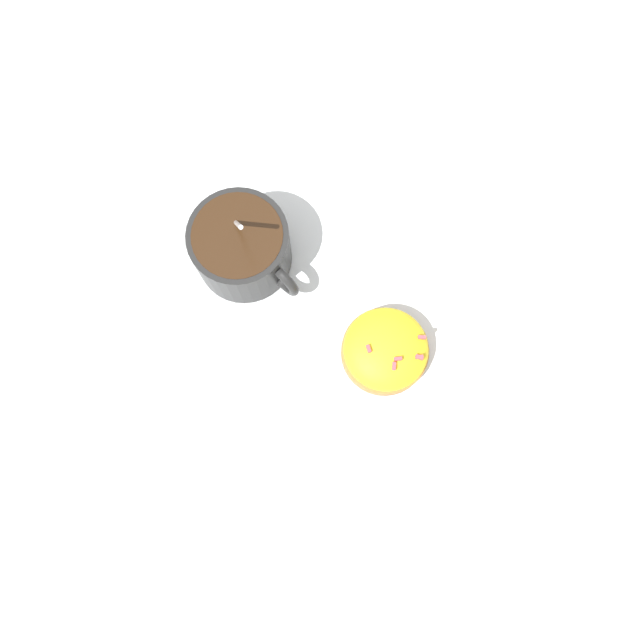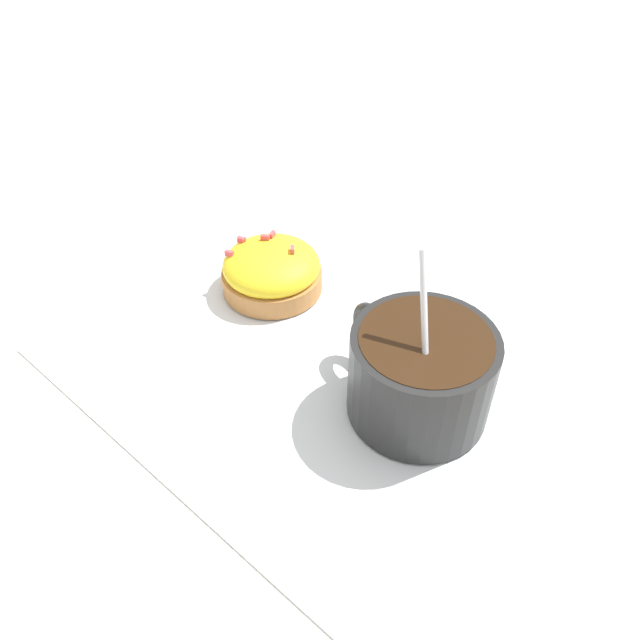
{
  "view_description": "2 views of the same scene",
  "coord_description": "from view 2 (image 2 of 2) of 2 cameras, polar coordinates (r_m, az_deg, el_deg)",
  "views": [
    {
      "loc": [
        0.09,
        -0.13,
        0.58
      ],
      "look_at": [
        0.02,
        -0.02,
        0.03
      ],
      "focal_mm": 35.0,
      "sensor_mm": 36.0,
      "label": 1
    },
    {
      "loc": [
        -0.25,
        0.23,
        0.32
      ],
      "look_at": [
        -0.0,
        0.01,
        0.03
      ],
      "focal_mm": 35.0,
      "sensor_mm": 36.0,
      "label": 2
    }
  ],
  "objects": [
    {
      "name": "frosted_pastry",
      "position": [
        0.5,
        -4.44,
        4.56
      ],
      "size": [
        0.08,
        0.08,
        0.04
      ],
      "color": "#B2753D",
      "rests_on": "paper_napkin"
    },
    {
      "name": "paper_napkin",
      "position": [
        0.46,
        1.18,
        -2.24
      ],
      "size": [
        0.38,
        0.36,
        0.0
      ],
      "color": "white",
      "rests_on": "ground_plane"
    },
    {
      "name": "coffee_cup",
      "position": [
        0.4,
        8.69,
        -4.9
      ],
      "size": [
        0.12,
        0.09,
        0.12
      ],
      "color": "black",
      "rests_on": "paper_napkin"
    },
    {
      "name": "ground_plane",
      "position": [
        0.46,
        1.18,
        -2.37
      ],
      "size": [
        3.0,
        3.0,
        0.0
      ],
      "primitive_type": "plane",
      "color": "silver"
    }
  ]
}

